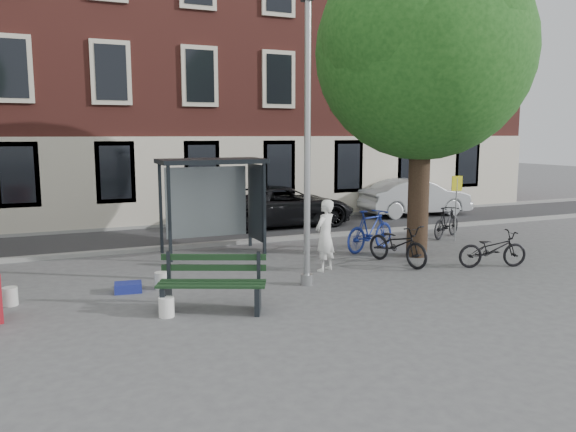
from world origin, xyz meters
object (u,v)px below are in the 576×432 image
at_px(bike_a, 493,249).
at_px(bike_c, 398,244).
at_px(painter, 325,236).
at_px(bus_shelter, 225,184).
at_px(lamppost, 307,158).
at_px(car_silver, 415,197).
at_px(car_dark, 284,206).
at_px(bike_b, 370,230).
at_px(bike_d, 447,222).
at_px(notice_sign, 457,193).
at_px(bench, 212,286).

distance_m(bike_a, bike_c, 2.32).
bearing_deg(bike_c, painter, 165.22).
relative_size(bus_shelter, bike_a, 1.63).
xyz_separation_m(lamppost, car_silver, (8.56, 7.90, -2.04)).
bearing_deg(car_dark, bus_shelter, 137.86).
bearing_deg(bike_b, bike_d, -96.17).
distance_m(bus_shelter, bike_c, 5.01).
xyz_separation_m(bike_d, notice_sign, (-0.13, -0.57, 0.98)).
bearing_deg(bike_b, notice_sign, -105.55).
bearing_deg(bike_d, painter, 87.41).
distance_m(bike_b, notice_sign, 3.32).
bearing_deg(car_silver, bus_shelter, 115.61).
height_order(lamppost, bench, lamppost).
relative_size(bike_b, bike_c, 1.00).
bearing_deg(bike_c, bike_b, 70.61).
bearing_deg(bench, bike_b, 55.93).
bearing_deg(notice_sign, bike_b, -166.64).
bearing_deg(lamppost, bike_c, 16.54).
relative_size(bus_shelter, bike_b, 1.44).
bearing_deg(painter, lamppost, 16.76).
distance_m(bench, bike_c, 5.65).
height_order(lamppost, notice_sign, lamppost).
bearing_deg(lamppost, bench, -158.25).
height_order(painter, bike_c, painter).
bearing_deg(bench, car_silver, 62.62).
distance_m(lamppost, bike_a, 5.47).
xyz_separation_m(bike_c, car_dark, (-0.30, 6.78, 0.20)).
bearing_deg(bench, car_dark, 83.29).
distance_m(lamppost, bus_shelter, 4.24).
bearing_deg(bike_a, bus_shelter, 67.23).
distance_m(bench, car_dark, 9.99).
height_order(bike_d, car_silver, car_silver).
distance_m(car_dark, car_silver, 5.91).
xyz_separation_m(bike_c, car_silver, (5.61, 7.02, 0.22)).
bearing_deg(bench, notice_sign, 46.92).
bearing_deg(painter, bench, 0.71).
bearing_deg(lamppost, car_silver, 42.68).
xyz_separation_m(painter, car_dark, (1.71, 6.67, -0.15)).
relative_size(bench, bike_d, 1.24).
bearing_deg(car_silver, bike_c, 144.52).
height_order(bike_b, bike_d, bike_b).
xyz_separation_m(car_silver, notice_sign, (-2.19, -5.09, 0.74)).
height_order(lamppost, painter, lamppost).
bearing_deg(bike_b, car_silver, -65.26).
bearing_deg(bench, bike_c, 42.61).
bearing_deg(car_dark, bike_c, -177.03).
height_order(painter, bike_b, painter).
height_order(painter, car_silver, painter).
xyz_separation_m(bus_shelter, bike_a, (5.55, -4.42, -1.46)).
relative_size(lamppost, notice_sign, 3.02).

